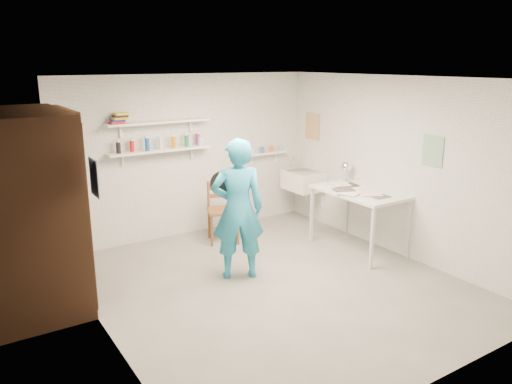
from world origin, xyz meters
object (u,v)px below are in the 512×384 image
wall_clock (223,184)px  work_table (358,220)px  wooden_chair (223,211)px  desk_lamp (347,167)px  belfast_sink (303,181)px  man (238,209)px

wall_clock → work_table: 2.12m
wooden_chair → desk_lamp: size_ratio=5.85×
wall_clock → desk_lamp: size_ratio=1.93×
desk_lamp → belfast_sink: bearing=96.6°
wooden_chair → desk_lamp: (1.64, -0.79, 0.61)m
work_table → belfast_sink: bearing=85.5°
man → wall_clock: size_ratio=5.56×
man → wooden_chair: 1.32m
belfast_sink → wall_clock: (-2.07, -1.06, 0.45)m
belfast_sink → desk_lamp: (0.10, -0.88, 0.38)m
man → wall_clock: (-0.09, 0.20, 0.29)m
man → desk_lamp: man is taller
man → wooden_chair: bearing=-87.3°
man → desk_lamp: (2.09, 0.38, 0.21)m
wooden_chair → work_table: (1.43, -1.31, -0.04)m
belfast_sink → man: bearing=-147.5°
work_table → desk_lamp: (0.21, 0.51, 0.65)m
wooden_chair → desk_lamp: desk_lamp is taller
wall_clock → work_table: size_ratio=0.24×
belfast_sink → wooden_chair: wooden_chair is taller
man → work_table: size_ratio=1.34×
wall_clock → wooden_chair: bearing=84.8°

